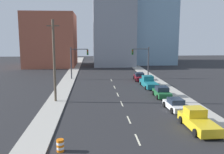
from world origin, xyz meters
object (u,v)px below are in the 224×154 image
object	(u,v)px
traffic_signal_left	(76,59)
sedan_green	(162,92)
pickup_truck_teal	(149,83)
traffic_barrel	(60,145)
sedan_white	(176,105)
traffic_signal_right	(144,58)
utility_pole_left_mid	(54,61)
pickup_truck_yellow	(198,121)
sedan_maroon	(139,77)

from	to	relation	value
traffic_signal_left	sedan_green	size ratio (longest dim) A/B	1.54
pickup_truck_teal	traffic_signal_left	bearing A→B (deg)	144.37
traffic_barrel	sedan_white	bearing A→B (deg)	38.93
traffic_signal_right	utility_pole_left_mid	distance (m)	23.69
traffic_signal_left	traffic_signal_right	size ratio (longest dim) A/B	1.00
utility_pole_left_mid	pickup_truck_teal	bearing A→B (deg)	31.53
sedan_white	pickup_truck_teal	size ratio (longest dim) A/B	0.70
pickup_truck_yellow	traffic_signal_right	bearing A→B (deg)	87.78
traffic_signal_left	sedan_white	distance (m)	26.42
traffic_signal_right	traffic_barrel	bearing A→B (deg)	-111.89
sedan_maroon	utility_pole_left_mid	bearing A→B (deg)	-129.61
traffic_signal_left	utility_pole_left_mid	xyz separation A→B (m)	(-1.64, -17.82, 1.36)
pickup_truck_teal	pickup_truck_yellow	bearing A→B (deg)	-90.86
utility_pole_left_mid	sedan_green	xyz separation A→B (m)	(14.86, 1.54, -4.82)
traffic_signal_left	utility_pole_left_mid	world-z (taller)	utility_pole_left_mid
traffic_signal_left	sedan_maroon	xyz separation A→B (m)	(12.61, -2.29, -3.45)
pickup_truck_yellow	sedan_green	distance (m)	12.51
traffic_signal_right	traffic_barrel	distance (m)	35.32
pickup_truck_yellow	pickup_truck_teal	xyz separation A→B (m)	(-0.17, 19.94, -0.02)
traffic_signal_left	sedan_green	bearing A→B (deg)	-50.91
traffic_signal_right	sedan_white	xyz separation A→B (m)	(-0.81, -22.68, -3.52)
utility_pole_left_mid	traffic_barrel	distance (m)	15.80
utility_pole_left_mid	pickup_truck_teal	xyz separation A→B (m)	(14.62, 8.97, -4.77)
traffic_barrel	sedan_green	bearing A→B (deg)	52.74
traffic_signal_left	sedan_maroon	world-z (taller)	traffic_signal_left
traffic_signal_right	pickup_truck_teal	world-z (taller)	traffic_signal_right
utility_pole_left_mid	sedan_white	world-z (taller)	utility_pole_left_mid
traffic_signal_left	utility_pole_left_mid	size ratio (longest dim) A/B	0.61
sedan_green	pickup_truck_teal	size ratio (longest dim) A/B	0.67
utility_pole_left_mid	sedan_white	xyz separation A→B (m)	(14.73, -4.86, -4.88)
traffic_barrel	pickup_truck_yellow	world-z (taller)	pickup_truck_yellow
utility_pole_left_mid	sedan_maroon	distance (m)	21.62
sedan_white	sedan_green	size ratio (longest dim) A/B	1.04
traffic_barrel	sedan_maroon	bearing A→B (deg)	68.73
sedan_green	sedan_maroon	bearing A→B (deg)	93.32
pickup_truck_yellow	sedan_green	bearing A→B (deg)	88.95
sedan_maroon	pickup_truck_teal	bearing A→B (deg)	-83.82
traffic_barrel	pickup_truck_yellow	size ratio (longest dim) A/B	0.17
pickup_truck_yellow	pickup_truck_teal	distance (m)	19.94
utility_pole_left_mid	pickup_truck_teal	distance (m)	17.80
pickup_truck_yellow	sedan_maroon	world-z (taller)	pickup_truck_yellow
sedan_white	sedan_green	xyz separation A→B (m)	(0.13, 6.40, 0.06)
traffic_signal_right	sedan_white	bearing A→B (deg)	-92.06
traffic_signal_left	pickup_truck_teal	xyz separation A→B (m)	(12.98, -8.85, -3.41)
sedan_green	sedan_maroon	distance (m)	14.00
sedan_green	pickup_truck_teal	world-z (taller)	pickup_truck_teal
traffic_signal_right	sedan_white	distance (m)	22.97
pickup_truck_teal	utility_pole_left_mid	bearing A→B (deg)	-149.82
sedan_green	sedan_maroon	xyz separation A→B (m)	(-0.62, 13.99, 0.00)
traffic_signal_left	traffic_signal_right	xyz separation A→B (m)	(13.91, 0.00, 0.00)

